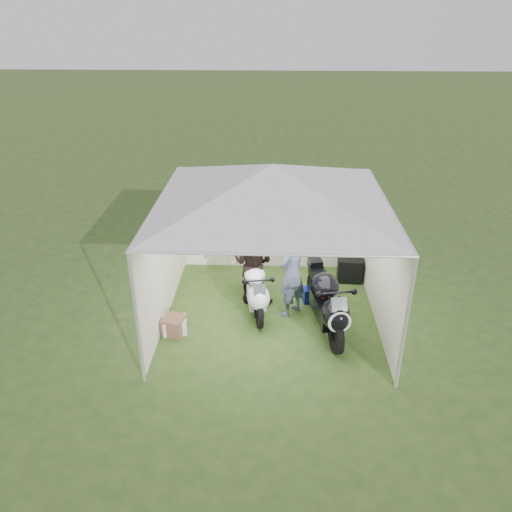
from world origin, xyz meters
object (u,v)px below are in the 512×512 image
object	(u,v)px
person_dark_jacket	(253,263)
person_blue_jacket	(292,273)
canopy_tent	(272,187)
motorcycle_white	(256,288)
paddock_stand	(313,295)
crate_1	(174,325)
equipment_box	(350,269)
motorcycle_black	(327,302)
crate_0	(175,325)

from	to	relation	value
person_dark_jacket	person_blue_jacket	size ratio (longest dim) A/B	0.96
canopy_tent	motorcycle_white	world-z (taller)	canopy_tent
paddock_stand	crate_1	xyz separation A→B (m)	(-2.60, -1.20, 0.02)
motorcycle_white	paddock_stand	size ratio (longest dim) A/B	4.59
equipment_box	motorcycle_black	bearing A→B (deg)	-109.71
motorcycle_white	motorcycle_black	world-z (taller)	motorcycle_black
person_dark_jacket	equipment_box	bearing A→B (deg)	-134.39
crate_1	equipment_box	bearing A→B (deg)	31.50
motorcycle_black	person_blue_jacket	size ratio (longest dim) A/B	1.22
motorcycle_black	crate_1	distance (m)	2.81
canopy_tent	crate_1	world-z (taller)	canopy_tent
person_blue_jacket	crate_0	bearing A→B (deg)	-32.81
canopy_tent	crate_0	size ratio (longest dim) A/B	13.22
person_dark_jacket	crate_1	bearing A→B (deg)	61.88
motorcycle_black	canopy_tent	bearing A→B (deg)	143.58
motorcycle_white	paddock_stand	xyz separation A→B (m)	(1.14, 0.39, -0.36)
motorcycle_white	motorcycle_black	xyz separation A→B (m)	(1.31, -0.60, 0.10)
crate_1	motorcycle_white	bearing A→B (deg)	29.25
paddock_stand	motorcycle_white	bearing A→B (deg)	-161.36
person_blue_jacket	crate_0	world-z (taller)	person_blue_jacket
crate_1	motorcycle_black	bearing A→B (deg)	4.51
equipment_box	crate_0	distance (m)	4.03
equipment_box	motorcycle_white	bearing A→B (deg)	-146.92
crate_1	person_dark_jacket	bearing A→B (deg)	40.50
canopy_tent	equipment_box	distance (m)	3.19
canopy_tent	crate_0	world-z (taller)	canopy_tent
equipment_box	crate_1	world-z (taller)	equipment_box
paddock_stand	crate_0	world-z (taller)	paddock_stand
canopy_tent	paddock_stand	size ratio (longest dim) A/B	14.14
canopy_tent	equipment_box	bearing A→B (deg)	39.16
canopy_tent	person_blue_jacket	bearing A→B (deg)	4.15
motorcycle_white	motorcycle_black	distance (m)	1.45
motorcycle_white	crate_1	world-z (taller)	motorcycle_white
equipment_box	crate_1	bearing A→B (deg)	-148.50
paddock_stand	person_blue_jacket	bearing A→B (deg)	-136.06
canopy_tent	paddock_stand	distance (m)	2.61
paddock_stand	person_blue_jacket	distance (m)	0.98
person_blue_jacket	crate_1	distance (m)	2.38
motorcycle_black	crate_1	xyz separation A→B (m)	(-2.77, -0.22, -0.44)
motorcycle_white	person_dark_jacket	bearing A→B (deg)	90.56
motorcycle_white	motorcycle_black	size ratio (longest dim) A/B	0.84
person_blue_jacket	crate_0	distance (m)	2.38
person_blue_jacket	crate_1	world-z (taller)	person_blue_jacket
paddock_stand	motorcycle_black	bearing A→B (deg)	-80.15
canopy_tent	person_dark_jacket	distance (m)	1.82
motorcycle_black	paddock_stand	xyz separation A→B (m)	(-0.17, 0.98, -0.45)
person_blue_jacket	crate_1	bearing A→B (deg)	-31.90
person_dark_jacket	equipment_box	distance (m)	2.33
crate_0	crate_1	distance (m)	0.04
motorcycle_black	person_blue_jacket	world-z (taller)	person_blue_jacket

